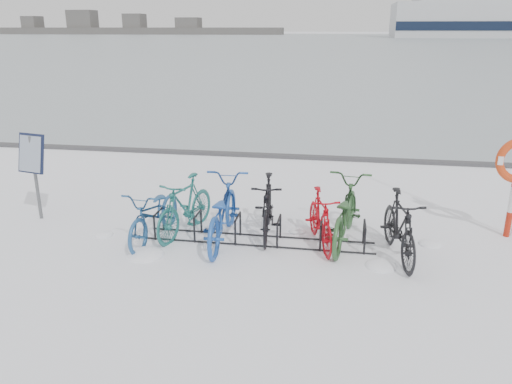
# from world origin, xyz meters

# --- Properties ---
(ground) EXTENTS (900.00, 900.00, 0.00)m
(ground) POSITION_xyz_m (0.00, 0.00, 0.00)
(ground) COLOR white
(ground) RESTS_ON ground
(ice_sheet) EXTENTS (400.00, 298.00, 0.02)m
(ice_sheet) POSITION_xyz_m (0.00, 155.00, 0.01)
(ice_sheet) COLOR #A0ACB5
(ice_sheet) RESTS_ON ground
(quay_edge) EXTENTS (400.00, 0.25, 0.10)m
(quay_edge) POSITION_xyz_m (0.00, 5.90, 0.05)
(quay_edge) COLOR #3F3F42
(quay_edge) RESTS_ON ground
(bike_rack) EXTENTS (4.00, 0.48, 0.46)m
(bike_rack) POSITION_xyz_m (0.00, 0.00, 0.18)
(bike_rack) COLOR black
(bike_rack) RESTS_ON ground
(info_board) EXTENTS (0.59, 0.33, 1.68)m
(info_board) POSITION_xyz_m (-4.36, 0.37, 1.21)
(info_board) COLOR #595B5E
(info_board) RESTS_ON ground
(shoreline) EXTENTS (180.00, 12.00, 9.50)m
(shoreline) POSITION_xyz_m (-122.02, 260.00, 2.79)
(shoreline) COLOR #464646
(shoreline) RESTS_ON ground
(bike_0) EXTENTS (0.81, 1.93, 0.99)m
(bike_0) POSITION_xyz_m (-1.80, -0.15, 0.49)
(bike_0) COLOR #235084
(bike_0) RESTS_ON ground
(bike_1) EXTENTS (0.95, 1.86, 1.08)m
(bike_1) POSITION_xyz_m (-1.36, 0.18, 0.54)
(bike_1) COLOR #1F645F
(bike_1) RESTS_ON ground
(bike_2) EXTENTS (0.83, 2.19, 1.14)m
(bike_2) POSITION_xyz_m (-0.63, -0.05, 0.57)
(bike_2) COLOR #204FA5
(bike_2) RESTS_ON ground
(bike_3) EXTENTS (0.67, 1.86, 1.09)m
(bike_3) POSITION_xyz_m (0.11, 0.36, 0.55)
(bike_3) COLOR black
(bike_3) RESTS_ON ground
(bike_4) EXTENTS (0.88, 1.69, 0.98)m
(bike_4) POSITION_xyz_m (1.06, 0.08, 0.49)
(bike_4) COLOR #B70913
(bike_4) RESTS_ON ground
(bike_5) EXTENTS (1.05, 2.23, 1.12)m
(bike_5) POSITION_xyz_m (1.45, 0.30, 0.56)
(bike_5) COLOR #2B542B
(bike_5) RESTS_ON ground
(bike_6) EXTENTS (0.80, 1.89, 1.10)m
(bike_6) POSITION_xyz_m (2.33, -0.20, 0.55)
(bike_6) COLOR black
(bike_6) RESTS_ON ground
(snow_drifts) EXTENTS (6.08, 1.96, 0.21)m
(snow_drifts) POSITION_xyz_m (0.03, -0.23, 0.00)
(snow_drifts) COLOR white
(snow_drifts) RESTS_ON ground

